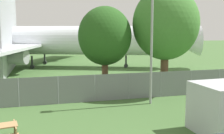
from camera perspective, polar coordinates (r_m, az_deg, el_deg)
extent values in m
cylinder|color=gray|center=(18.30, -19.70, -5.23)|extent=(0.07, 0.07, 1.93)
cylinder|color=gray|center=(18.26, -11.68, -4.96)|extent=(0.07, 0.07, 1.93)
cylinder|color=gray|center=(18.57, -3.80, -4.60)|extent=(0.07, 0.07, 1.93)
cylinder|color=gray|center=(19.22, 3.68, -4.18)|extent=(0.07, 0.07, 1.93)
cylinder|color=gray|center=(20.17, 10.56, -3.73)|extent=(0.07, 0.07, 1.93)
cylinder|color=gray|center=(21.38, 16.73, -3.28)|extent=(0.07, 0.07, 1.93)
cylinder|color=gray|center=(22.82, 22.18, -2.85)|extent=(0.07, 0.07, 1.93)
cube|color=slate|center=(18.57, -3.80, -4.60)|extent=(56.00, 0.01, 1.93)
cylinder|color=silver|center=(37.73, -13.47, 5.67)|extent=(32.19, 15.52, 3.94)
cone|color=silver|center=(36.10, 15.52, 5.52)|extent=(5.09, 5.09, 3.94)
cube|color=silver|center=(47.18, -11.57, 5.38)|extent=(11.24, 15.22, 0.30)
cylinder|color=#939399|center=(45.23, -12.80, 3.93)|extent=(3.95, 2.93, 1.77)
cube|color=silver|center=(29.82, -22.43, 3.67)|extent=(7.85, 15.50, 0.30)
cylinder|color=#939399|center=(32.02, -21.02, 2.12)|extent=(3.95, 2.93, 1.77)
cylinder|color=#2D2D33|center=(35.86, 3.06, 1.22)|extent=(0.24, 0.24, 1.74)
cylinder|color=#2D2D33|center=(35.93, 3.06, 0.29)|extent=(0.63, 0.48, 0.56)
cylinder|color=#2D2D33|center=(40.70, -14.44, 1.76)|extent=(0.24, 0.24, 1.74)
cylinder|color=#2D2D33|center=(40.76, -14.41, 0.94)|extent=(0.63, 0.48, 0.56)
cylinder|color=#2D2D33|center=(36.33, -17.02, 0.98)|extent=(0.24, 0.24, 1.74)
cylinder|color=#2D2D33|center=(36.40, -16.98, 0.06)|extent=(0.63, 0.48, 0.56)
cube|color=tan|center=(13.15, -20.28, -13.03)|extent=(0.29, 1.39, 0.74)
cylinder|color=brown|center=(20.99, -1.54, -1.94)|extent=(0.50, 0.50, 2.80)
ellipsoid|color=#28561E|center=(20.69, -1.57, 6.78)|extent=(4.20, 4.20, 4.62)
cylinder|color=brown|center=(21.87, 11.30, -1.02)|extent=(0.63, 0.63, 3.30)
ellipsoid|color=#427A33|center=(21.63, 11.58, 9.24)|extent=(5.29, 5.29, 5.82)
cylinder|color=#99999E|center=(17.74, 8.63, 6.08)|extent=(0.16, 0.16, 8.88)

